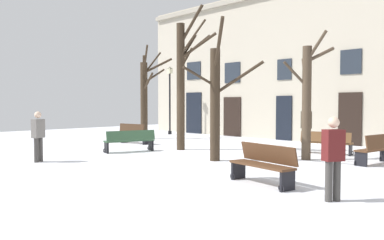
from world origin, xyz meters
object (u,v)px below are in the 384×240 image
object	(u,v)px
bench_by_litter_bin	(134,134)
bench_near_center_tree	(376,149)
streetlamp	(170,93)
person_by_shop_door	(333,155)
person_strolling	(306,125)
bench_far_corner	(130,141)
tree_right_of_center	(216,100)
person_near_bench	(38,134)
bench_near_lamp	(263,164)
tree_center	(307,98)
tree_foreground	(145,95)
bench_back_to_back_right	(326,142)
tree_left_of_center	(183,80)

from	to	relation	value
bench_by_litter_bin	bench_near_center_tree	xyz separation A→B (m)	(10.16, 1.66, 0.01)
streetlamp	person_by_shop_door	bearing A→B (deg)	-30.41
bench_by_litter_bin	person_strolling	bearing A→B (deg)	-162.79
bench_far_corner	bench_by_litter_bin	xyz separation A→B (m)	(-2.41, 1.94, 0.02)
tree_right_of_center	person_near_bench	size ratio (longest dim) A/B	2.75
bench_near_lamp	tree_center	bearing A→B (deg)	117.72
tree_foreground	person_by_shop_door	size ratio (longest dim) A/B	2.97
tree_foreground	person_by_shop_door	bearing A→B (deg)	-23.21
tree_center	bench_back_to_back_right	world-z (taller)	tree_center
bench_by_litter_bin	bench_near_center_tree	distance (m)	10.29
bench_near_center_tree	person_strolling	size ratio (longest dim) A/B	0.91
bench_near_lamp	person_near_bench	size ratio (longest dim) A/B	1.12
bench_near_lamp	streetlamp	bearing A→B (deg)	157.85
tree_foreground	bench_near_center_tree	world-z (taller)	tree_foreground
tree_left_of_center	tree_right_of_center	world-z (taller)	tree_left_of_center
bench_back_to_back_right	person_by_shop_door	size ratio (longest dim) A/B	1.15
tree_foreground	tree_center	distance (m)	9.99
person_strolling	person_by_shop_door	world-z (taller)	person_strolling
tree_foreground	bench_back_to_back_right	world-z (taller)	tree_foreground
person_strolling	person_by_shop_door	size ratio (longest dim) A/B	1.13
tree_foreground	tree_center	world-z (taller)	tree_foreground
bench_back_to_back_right	person_strolling	size ratio (longest dim) A/B	1.02
tree_center	bench_by_litter_bin	xyz separation A→B (m)	(-8.17, -1.03, -1.57)
tree_foreground	tree_right_of_center	bearing A→B (deg)	-22.46
tree_left_of_center	person_by_shop_door	distance (m)	8.99
tree_left_of_center	bench_far_corner	size ratio (longest dim) A/B	2.88
bench_far_corner	person_near_bench	size ratio (longest dim) A/B	1.23
bench_near_center_tree	bench_back_to_back_right	xyz separation A→B (m)	(-2.17, 1.13, -0.04)
tree_right_of_center	person_by_shop_door	distance (m)	5.67
bench_far_corner	bench_near_lamp	size ratio (longest dim) A/B	1.10
tree_foreground	bench_near_lamp	bearing A→B (deg)	-25.07
bench_by_litter_bin	person_near_bench	world-z (taller)	person_near_bench
bench_by_litter_bin	person_strolling	xyz separation A→B (m)	(6.89, 3.29, 0.56)
tree_left_of_center	streetlamp	size ratio (longest dim) A/B	1.40
streetlamp	bench_near_center_tree	distance (m)	13.63
streetlamp	person_near_bench	size ratio (longest dim) A/B	2.53
tree_left_of_center	person_by_shop_door	world-z (taller)	tree_left_of_center
bench_far_corner	tree_center	bearing A→B (deg)	134.03
tree_foreground	person_near_bench	xyz separation A→B (m)	(4.26, -7.52, -1.40)
bench_near_center_tree	bench_back_to_back_right	size ratio (longest dim) A/B	0.89
bench_near_lamp	person_by_shop_door	xyz separation A→B (m)	(1.85, -0.35, 0.42)
tree_right_of_center	person_near_bench	xyz separation A→B (m)	(-3.76, -4.20, -1.10)
streetlamp	bench_by_litter_bin	bearing A→B (deg)	-58.27
bench_near_lamp	person_near_bench	world-z (taller)	person_near_bench
tree_left_of_center	tree_foreground	bearing A→B (deg)	158.17
tree_center	tree_right_of_center	xyz separation A→B (m)	(-1.92, -2.34, -0.06)
tree_foreground	bench_near_lamp	size ratio (longest dim) A/B	2.65
bench_far_corner	bench_back_to_back_right	distance (m)	7.31
person_by_shop_door	bench_back_to_back_right	bearing A→B (deg)	54.95
tree_left_of_center	tree_center	world-z (taller)	tree_left_of_center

